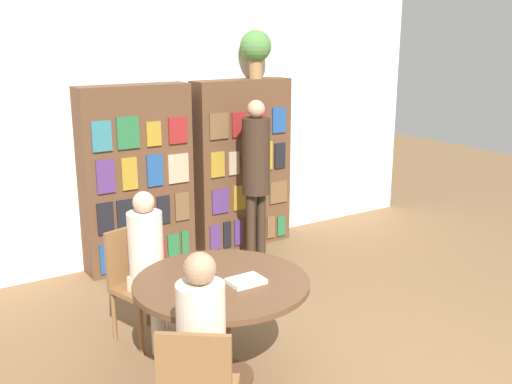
# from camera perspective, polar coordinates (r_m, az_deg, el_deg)

# --- Properties ---
(wall_back) EXTENTS (6.40, 0.07, 3.00)m
(wall_back) POSITION_cam_1_polar(r_m,az_deg,el_deg) (6.58, -7.02, 7.06)
(wall_back) COLOR silver
(wall_back) RESTS_ON ground_plane
(bookshelf_left) EXTENTS (1.14, 0.34, 1.90)m
(bookshelf_left) POSITION_cam_1_polar(r_m,az_deg,el_deg) (6.26, -11.27, 1.26)
(bookshelf_left) COLOR brown
(bookshelf_left) RESTS_ON ground_plane
(bookshelf_right) EXTENTS (1.14, 0.34, 1.90)m
(bookshelf_right) POSITION_cam_1_polar(r_m,az_deg,el_deg) (6.80, -1.37, 2.64)
(bookshelf_right) COLOR brown
(bookshelf_right) RESTS_ON ground_plane
(flower_vase) EXTENTS (0.35, 0.35, 0.53)m
(flower_vase) POSITION_cam_1_polar(r_m,az_deg,el_deg) (6.76, -0.03, 13.53)
(flower_vase) COLOR #997047
(flower_vase) RESTS_ON bookshelf_right
(reading_table) EXTENTS (1.21, 1.21, 0.75)m
(reading_table) POSITION_cam_1_polar(r_m,az_deg,el_deg) (4.20, -3.28, -9.96)
(reading_table) COLOR brown
(reading_table) RESTS_ON ground_plane
(chair_left_side) EXTENTS (0.50, 0.50, 0.91)m
(chair_left_side) POSITION_cam_1_polar(r_m,az_deg,el_deg) (4.89, -11.32, -8.00)
(chair_left_side) COLOR brown
(chair_left_side) RESTS_ON ground_plane
(seated_reader_left) EXTENTS (0.35, 0.40, 1.24)m
(seated_reader_left) POSITION_cam_1_polar(r_m,az_deg,el_deg) (4.69, -10.07, -6.36)
(seated_reader_left) COLOR beige
(seated_reader_left) RESTS_ON ground_plane
(seated_reader_right) EXTENTS (0.41, 0.42, 1.26)m
(seated_reader_right) POSITION_cam_1_polar(r_m,az_deg,el_deg) (3.48, -5.09, -13.84)
(seated_reader_right) COLOR beige
(seated_reader_right) RESTS_ON ground_plane
(librarian_standing) EXTENTS (0.30, 0.57, 1.73)m
(librarian_standing) POSITION_cam_1_polar(r_m,az_deg,el_deg) (6.30, -0.01, 2.67)
(librarian_standing) COLOR #332319
(librarian_standing) RESTS_ON ground_plane
(open_book_on_table) EXTENTS (0.24, 0.18, 0.03)m
(open_book_on_table) POSITION_cam_1_polar(r_m,az_deg,el_deg) (4.09, -0.97, -8.47)
(open_book_on_table) COLOR silver
(open_book_on_table) RESTS_ON reading_table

